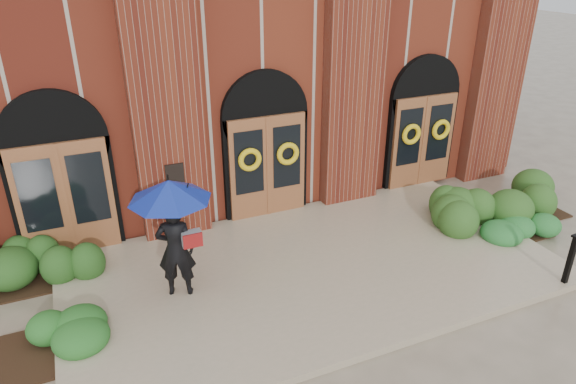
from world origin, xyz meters
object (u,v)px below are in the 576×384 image
hedge_wall_left (39,261)px  hedge_wall_right (496,202)px  man_with_umbrella (172,216)px  metal_post (571,258)px

hedge_wall_left → hedge_wall_right: bearing=-9.3°
man_with_umbrella → hedge_wall_left: bearing=-18.3°
man_with_umbrella → metal_post: man_with_umbrella is taller
hedge_wall_left → hedge_wall_right: hedge_wall_right is taller
man_with_umbrella → hedge_wall_left: man_with_umbrella is taller
hedge_wall_right → metal_post: bearing=-107.5°
metal_post → hedge_wall_left: size_ratio=0.35×
man_with_umbrella → hedge_wall_right: man_with_umbrella is taller
metal_post → hedge_wall_right: size_ratio=0.31×
hedge_wall_left → metal_post: bearing=-25.6°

